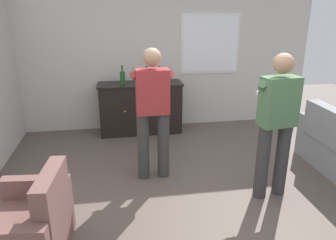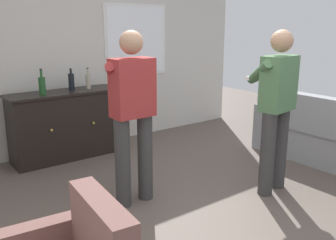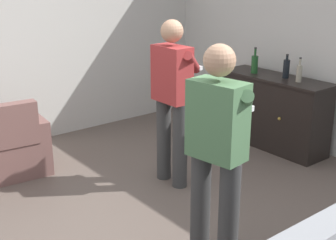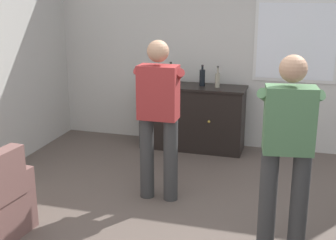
% 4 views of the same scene
% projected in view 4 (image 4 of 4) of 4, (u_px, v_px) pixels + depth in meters
% --- Properties ---
extents(ground, '(10.40, 10.40, 0.00)m').
position_uv_depth(ground, '(194.00, 235.00, 4.26)').
color(ground, brown).
extents(wall_back_with_window, '(5.20, 0.15, 2.80)m').
position_uv_depth(wall_back_with_window, '(242.00, 46.00, 6.31)').
color(wall_back_with_window, beige).
rests_on(wall_back_with_window, ground).
extents(sideboard_cabinet, '(1.44, 0.49, 0.89)m').
position_uv_depth(sideboard_cabinet, '(192.00, 117.00, 6.41)').
color(sideboard_cabinet, black).
rests_on(sideboard_cabinet, ground).
extents(bottle_wine_green, '(0.07, 0.07, 0.28)m').
position_uv_depth(bottle_wine_green, '(218.00, 80.00, 6.15)').
color(bottle_wine_green, gray).
rests_on(bottle_wine_green, sideboard_cabinet).
extents(bottle_liquor_amber, '(0.08, 0.08, 0.32)m').
position_uv_depth(bottle_liquor_amber, '(171.00, 77.00, 6.28)').
color(bottle_liquor_amber, '#1E4C23').
rests_on(bottle_liquor_amber, sideboard_cabinet).
extents(bottle_spirits_clear, '(0.08, 0.08, 0.28)m').
position_uv_depth(bottle_spirits_clear, '(202.00, 77.00, 6.25)').
color(bottle_spirits_clear, black).
rests_on(bottle_spirits_clear, sideboard_cabinet).
extents(person_standing_left, '(0.56, 0.48, 1.68)m').
position_uv_depth(person_standing_left, '(159.00, 113.00, 4.77)').
color(person_standing_left, '#383838').
rests_on(person_standing_left, ground).
extents(person_standing_right, '(0.55, 0.50, 1.68)m').
position_uv_depth(person_standing_right, '(287.00, 145.00, 3.81)').
color(person_standing_right, '#383838').
rests_on(person_standing_right, ground).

